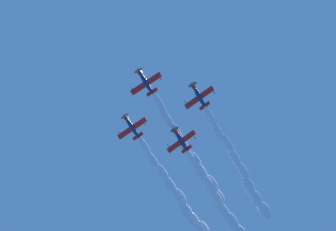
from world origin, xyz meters
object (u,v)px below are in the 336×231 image
airplane_left_wingman (199,96)px  airplane_right_wingman (132,126)px  airplane_slot_tail (181,140)px  airplane_lead (145,82)px

airplane_left_wingman → airplane_right_wingman: bearing=178.6°
airplane_left_wingman → airplane_slot_tail: size_ratio=0.99×
airplane_lead → airplane_left_wingman: size_ratio=1.03×
airplane_slot_tail → airplane_right_wingman: bearing=-141.8°
airplane_left_wingman → airplane_lead: bearing=-138.0°
airplane_lead → airplane_right_wingman: 12.62m
airplane_right_wingman → airplane_slot_tail: (9.53, 7.51, -2.60)m
airplane_left_wingman → airplane_slot_tail: 11.78m
airplane_left_wingman → airplane_slot_tail: airplane_left_wingman is taller
airplane_slot_tail → airplane_left_wingman: bearing=-42.5°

